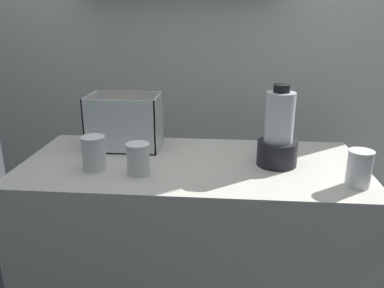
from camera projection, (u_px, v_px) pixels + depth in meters
counter at (192, 255)px, 1.75m from camera, size 1.40×0.64×0.90m
back_wall_unit at (203, 54)px, 2.21m from camera, size 2.60×0.24×2.50m
carrot_display_bin at (123, 130)px, 1.77m from camera, size 0.32×0.21×0.24m
blender_pitcher at (278, 135)px, 1.54m from camera, size 0.16×0.16×0.33m
juice_cup_mango_far_left at (94, 155)px, 1.52m from camera, size 0.09×0.09×0.14m
juice_cup_pomegranate_left at (138, 161)px, 1.48m from camera, size 0.09×0.09×0.12m
juice_cup_mango_middle at (359, 171)px, 1.37m from camera, size 0.09×0.09×0.13m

